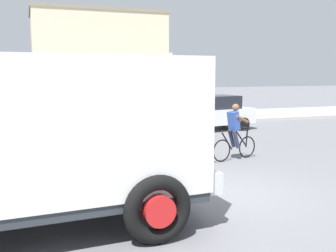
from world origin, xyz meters
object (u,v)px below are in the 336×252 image
object	(u,v)px
cyclist	(235,132)
truck_foreground	(40,132)
traffic_light_pole	(170,93)
car_red_near	(212,113)

from	to	relation	value
cyclist	truck_foreground	bearing A→B (deg)	-147.25
cyclist	traffic_light_pole	distance (m)	2.38
traffic_light_pole	cyclist	bearing A→B (deg)	-3.80
truck_foreground	traffic_light_pole	bearing A→B (deg)	46.10
cyclist	traffic_light_pole	bearing A→B (deg)	176.20
truck_foreground	traffic_light_pole	size ratio (longest dim) A/B	1.73
truck_foreground	car_red_near	bearing A→B (deg)	50.83
car_red_near	truck_foreground	bearing A→B (deg)	-129.17
cyclist	car_red_near	size ratio (longest dim) A/B	0.41
truck_foreground	cyclist	size ratio (longest dim) A/B	3.22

